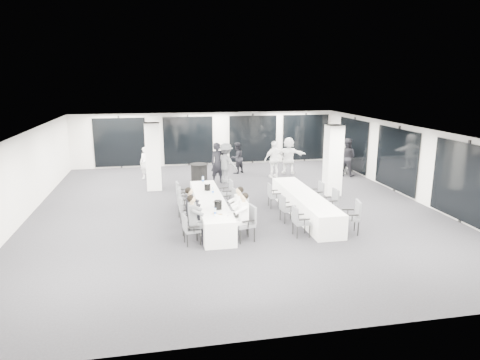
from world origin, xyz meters
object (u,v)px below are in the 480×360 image
Objects in this scene: standing_guest_c at (226,161)px; banquet_table_main at (210,209)px; chair_main_right_near at (247,221)px; standing_guest_b at (237,156)px; chair_main_right_second at (243,214)px; standing_guest_f at (289,153)px; chair_main_left_far at (182,193)px; ice_bucket_far at (207,187)px; standing_guest_d at (274,157)px; standing_guest_g at (145,161)px; cocktail_table at (199,176)px; chair_main_left_second at (187,216)px; chair_side_left_far at (273,194)px; banquet_table_side at (304,204)px; chair_main_right_far at (228,191)px; standing_guest_h at (347,155)px; chair_main_left_fourth at (183,200)px; chair_side_left_near at (299,220)px; ice_bucket_near at (218,205)px; chair_side_right_near at (353,215)px; standing_guest_a at (218,160)px; chair_main_left_mid at (185,209)px; chair_main_left_near at (189,227)px; standing_guest_e at (342,155)px; chair_side_right_mid at (331,201)px; chair_main_right_mid at (236,206)px; chair_side_right_far at (318,192)px; chair_side_left_mid at (286,207)px.

banquet_table_main is at bearing 116.46° from standing_guest_c.
chair_main_right_near is 0.59× the size of standing_guest_b.
chair_main_right_second is 8.54m from standing_guest_f.
chair_main_left_far is 1.06m from ice_bucket_far.
standing_guest_g is (-5.93, 0.79, -0.13)m from standing_guest_d.
ice_bucket_far is (-0.80, 3.02, 0.28)m from chair_main_right_near.
cocktail_table is at bearing 19.32° from chair_main_right_second.
chair_side_left_far is at bearing 124.52° from chair_main_left_second.
banquet_table_side is 2.87m from chair_main_right_far.
banquet_table_side is 6.68m from standing_guest_h.
chair_main_left_fourth is 4.14m from chair_side_left_near.
banquet_table_main is 18.61× the size of ice_bucket_near.
standing_guest_a is (-3.10, 7.04, 0.45)m from chair_side_right_near.
standing_guest_f is at bearing 147.85° from chair_main_left_fourth.
chair_main_right_second is at bearing -81.76° from cocktail_table.
chair_side_left_near is (3.23, -1.64, 0.00)m from chair_main_left_mid.
standing_guest_h is at bearing 122.69° from chair_main_left_near.
standing_guest_e is (8.03, 6.88, 0.35)m from chair_main_left_second.
banquet_table_side is at bearing 94.86° from standing_guest_h.
standing_guest_a is (1.81, 3.46, 0.48)m from chair_main_left_far.
standing_guest_h is (7.19, 5.29, 0.65)m from banquet_table_main.
chair_side_right_mid is 4.29m from ice_bucket_far.
chair_side_right_mid is at bearing -48.44° from cocktail_table.
cocktail_table is at bearing 1.79° from chair_main_right_mid.
standing_guest_c reaches higher than chair_main_left_second.
standing_guest_a is at bearing 165.53° from chair_main_left_second.
chair_side_left_near is 0.95× the size of chair_side_right_mid.
standing_guest_g is at bearing 34.55° from standing_guest_h.
chair_main_left_near is 3.56× the size of ice_bucket_far.
ice_bucket_near reaches higher than ice_bucket_far.
chair_main_right_mid is 0.45× the size of standing_guest_f.
chair_main_left_second is 3.08m from chair_main_right_far.
banquet_table_main is at bearing 23.45° from chair_main_left_far.
banquet_table_side is 4.13m from chair_main_left_fourth.
standing_guest_f reaches higher than chair_main_right_near.
chair_main_left_mid is at bearing 101.61° from chair_side_right_far.
standing_guest_b is at bearing 40.16° from standing_guest_a.
chair_side_left_mid is 7.45m from standing_guest_b.
chair_side_left_mid is 6.39m from standing_guest_d.
chair_side_right_far is at bearing -69.92° from standing_guest_a.
chair_main_left_far is 4.94m from chair_side_right_far.
chair_side_right_far is 4.49m from ice_bucket_near.
ice_bucket_far is at bearing 2.84° from chair_main_right_near.
chair_main_left_far is at bearing 66.31° from chair_side_right_mid.
chair_side_left_far is (1.57, 1.29, -0.02)m from chair_main_right_mid.
standing_guest_e is (4.79, 6.41, 0.40)m from chair_side_left_mid.
banquet_table_main is 4.15m from chair_side_right_far.
chair_main_right_near is (-2.39, -1.92, 0.22)m from banquet_table_side.
standing_guest_d is (2.76, 0.61, -0.05)m from standing_guest_a.
chair_main_right_second is 2.50m from ice_bucket_far.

